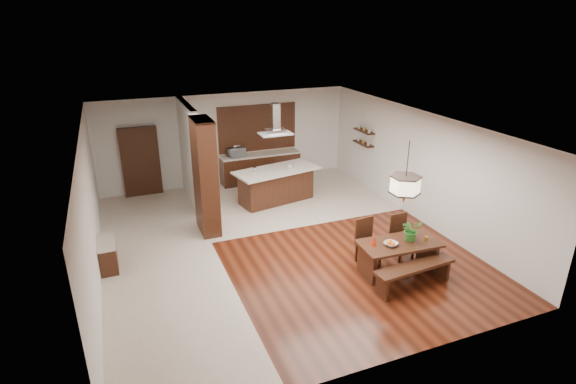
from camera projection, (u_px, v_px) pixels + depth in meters
name	position (u px, v px, depth m)	size (l,w,h in m)	color
room_shell	(276.00, 161.00, 10.19)	(9.00, 9.04, 2.92)	#3A150A
tile_hallway	(161.00, 262.00, 10.00)	(2.50, 9.00, 0.01)	beige
tile_kitchen	(287.00, 198.00, 13.54)	(5.50, 4.00, 0.01)	beige
soffit_band	(275.00, 125.00, 9.89)	(8.00, 9.00, 0.02)	#361B0D
partition_pier	(205.00, 177.00, 10.97)	(0.45, 1.00, 2.90)	black
partition_stub	(190.00, 154.00, 12.79)	(0.18, 2.40, 2.90)	silver
hallway_console	(108.00, 255.00, 9.70)	(0.37, 0.88, 0.63)	black
hallway_doorway	(141.00, 162.00, 13.44)	(1.10, 0.20, 2.10)	black
rear_counter	(260.00, 167.00, 14.75)	(2.60, 0.62, 0.95)	black
kitchen_window	(257.00, 128.00, 14.51)	(2.60, 0.08, 1.50)	#A45E31
shelf_lower	(363.00, 144.00, 14.02)	(0.26, 0.90, 0.04)	black
shelf_upper	(364.00, 131.00, 13.87)	(0.26, 0.90, 0.04)	black
dining_table	(399.00, 250.00, 9.47)	(1.74, 0.94, 0.71)	black
dining_bench	(414.00, 276.00, 9.03)	(1.79, 0.39, 0.50)	black
dining_chair_left	(369.00, 242.00, 9.80)	(0.46, 0.46, 1.03)	black
dining_chair_right	(403.00, 237.00, 10.06)	(0.45, 0.45, 1.01)	black
pendant_lantern	(406.00, 173.00, 8.84)	(0.64, 0.64, 1.31)	#F5E4BC
foliage_plant	(411.00, 230.00, 9.42)	(0.43, 0.37, 0.48)	#2A7326
fruit_bowl	(391.00, 244.00, 9.27)	(0.27, 0.27, 0.07)	beige
napkin_cone	(374.00, 240.00, 9.25)	(0.14, 0.14, 0.21)	#AD270C
gold_ornament	(426.00, 239.00, 9.45)	(0.07, 0.07, 0.10)	gold
kitchen_island	(276.00, 185.00, 13.12)	(2.60, 1.52, 1.01)	black
range_hood	(275.00, 119.00, 12.41)	(0.90, 0.55, 0.87)	silver
island_cup	(290.00, 167.00, 12.98)	(0.12, 0.12, 0.10)	silver
microwave	(236.00, 152.00, 14.22)	(0.51, 0.34, 0.28)	#B1B5B8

